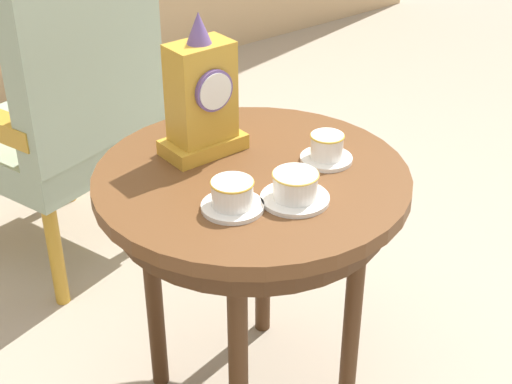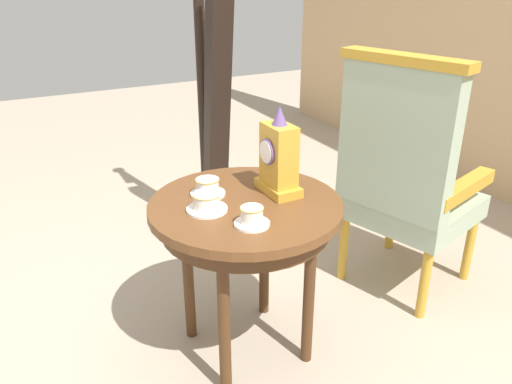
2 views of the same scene
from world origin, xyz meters
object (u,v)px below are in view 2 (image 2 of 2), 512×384
Objects in this scene: teacup_left at (208,188)px; armchair at (405,175)px; side_table at (246,221)px; mantel_clock at (278,159)px; teacup_right at (207,203)px; harp at (213,114)px; teacup_center at (252,217)px.

armchair is at bearing 85.78° from teacup_left.
mantel_clock is at bearing 99.51° from side_table.
armchair reaches higher than side_table.
mantel_clock is at bearing 94.18° from teacup_right.
armchair is at bearing 93.91° from side_table.
teacup_left is at bearing -142.46° from side_table.
side_table is at bearing -16.46° from harp.
teacup_right is at bearing -91.19° from side_table.
harp is at bearing 162.96° from teacup_center.
teacup_right is at bearing -24.31° from teacup_left.
mantel_clock reaches higher than teacup_center.
mantel_clock is 0.91m from harp.
harp reaches higher than teacup_right.
teacup_right reaches higher than side_table.
teacup_left is 0.88m from harp.
armchair is (-0.23, 0.90, -0.10)m from teacup_center.
side_table is 4.89× the size of teacup_right.
teacup_right is 0.32m from mantel_clock.
mantel_clock reaches higher than side_table.
mantel_clock is 0.71m from armchair.
armchair is 0.63× the size of harp.
teacup_center is 1.14m from harp.
teacup_center reaches higher than teacup_left.
teacup_right is 1.01m from harp.
teacup_center is 0.36× the size of mantel_clock.
harp is at bearing -147.09° from armchair.
teacup_left is at bearing -173.40° from teacup_center.
armchair is 1.04m from harp.
harp is at bearing 155.23° from teacup_right.
armchair reaches higher than teacup_center.
side_table is 0.26m from mantel_clock.
harp reaches higher than teacup_center.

